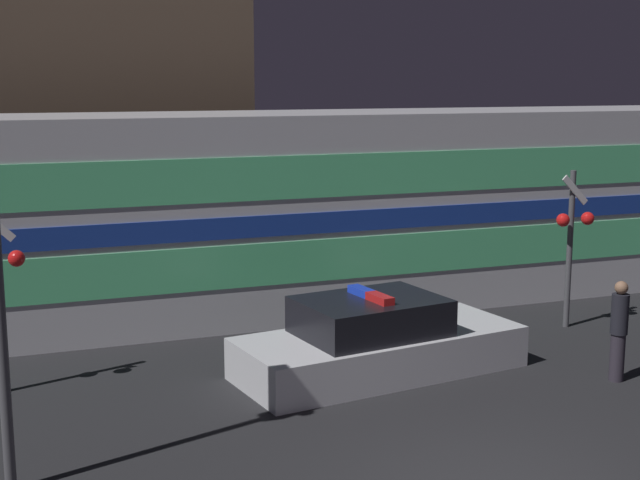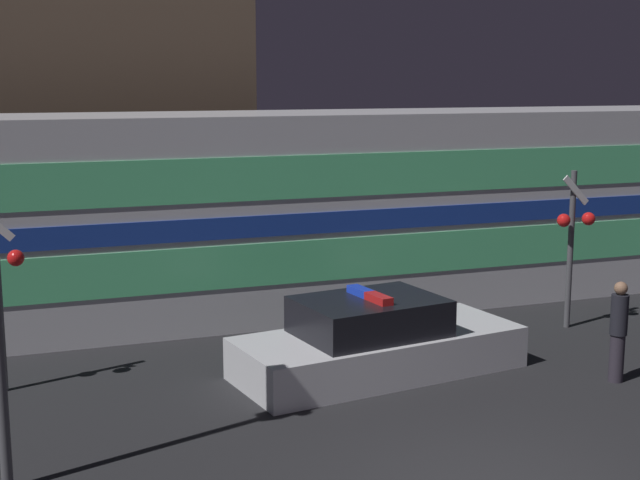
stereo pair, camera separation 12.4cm
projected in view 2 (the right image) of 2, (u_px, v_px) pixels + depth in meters
name	position (u px, v px, depth m)	size (l,w,h in m)	color
train	(274.00, 212.00, 18.12)	(21.19, 3.22, 4.01)	silver
police_car	(376.00, 343.00, 14.31)	(4.86, 2.50, 1.37)	silver
pedestrian	(618.00, 331.00, 13.85)	(0.27, 0.27, 1.61)	#2D2833
crossing_signal_near	(573.00, 235.00, 16.67)	(0.80, 0.31, 3.01)	#4C4C51
building_left	(58.00, 50.00, 22.42)	(8.85, 5.26, 10.79)	brown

